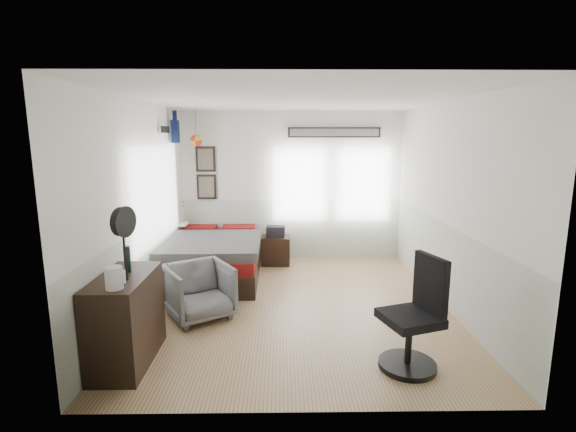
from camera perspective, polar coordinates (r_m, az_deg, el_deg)
name	(u,v)px	position (r m, az deg, el deg)	size (l,w,h in m)	color
ground_plane	(296,305)	(5.77, 1.08, -12.08)	(4.00, 4.50, 0.01)	#97704A
room_shell	(290,185)	(5.55, 0.26, 4.29)	(4.02, 4.52, 2.71)	white
wall_decor	(228,145)	(7.34, -8.16, 9.55)	(3.55, 1.32, 1.44)	black
bed	(213,258)	(6.85, -10.23, -5.62)	(1.54, 2.11, 0.67)	black
dresser	(126,319)	(4.56, -21.26, -13.03)	(0.48, 1.00, 0.90)	black
armchair	(199,291)	(5.40, -12.02, -10.02)	(0.73, 0.75, 0.68)	slate
nightstand	(276,250)	(7.46, -1.69, -4.70)	(0.50, 0.40, 0.50)	black
task_chair	(415,323)	(4.35, 16.98, -13.84)	(0.63, 0.63, 1.12)	black
kettle	(114,278)	(4.05, -22.70, -7.81)	(0.18, 0.15, 0.20)	silver
bottle	(127,259)	(4.49, -21.15, -5.50)	(0.07, 0.07, 0.27)	black
stand_fan	(123,223)	(4.13, -21.58, -0.90)	(0.16, 0.28, 0.71)	black
black_bag	(276,231)	(7.38, -1.70, -2.12)	(0.32, 0.21, 0.19)	black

